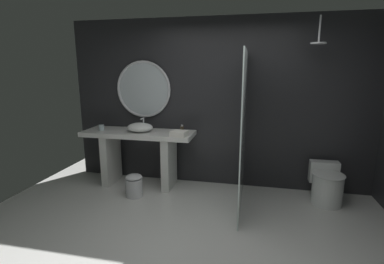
# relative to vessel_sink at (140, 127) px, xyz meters

# --- Properties ---
(ground_plane) EXTENTS (5.76, 5.76, 0.00)m
(ground_plane) POSITION_rel_vessel_sink_xyz_m (1.17, -1.51, -0.95)
(ground_plane) COLOR silver
(back_wall_panel) EXTENTS (4.80, 0.10, 2.60)m
(back_wall_panel) POSITION_rel_vessel_sink_xyz_m (1.17, 0.39, 0.35)
(back_wall_panel) COLOR #232326
(back_wall_panel) RESTS_ON ground_plane
(vanity_counter) EXTENTS (1.75, 0.58, 0.88)m
(vanity_counter) POSITION_rel_vessel_sink_xyz_m (-0.04, 0.03, -0.36)
(vanity_counter) COLOR silver
(vanity_counter) RESTS_ON ground_plane
(vessel_sink) EXTENTS (0.40, 0.33, 0.20)m
(vessel_sink) POSITION_rel_vessel_sink_xyz_m (0.00, 0.00, 0.00)
(vessel_sink) COLOR white
(vessel_sink) RESTS_ON vanity_counter
(tumbler_cup) EXTENTS (0.08, 0.08, 0.09)m
(tumbler_cup) POSITION_rel_vessel_sink_xyz_m (-0.64, -0.03, -0.03)
(tumbler_cup) COLOR silver
(tumbler_cup) RESTS_ON vanity_counter
(soap_dispenser) EXTENTS (0.06, 0.06, 0.13)m
(soap_dispenser) POSITION_rel_vessel_sink_xyz_m (0.66, 0.04, -0.01)
(soap_dispenser) COLOR #3D3323
(soap_dispenser) RESTS_ON vanity_counter
(round_wall_mirror) EXTENTS (0.91, 0.04, 0.91)m
(round_wall_mirror) POSITION_rel_vessel_sink_xyz_m (-0.04, 0.30, 0.56)
(round_wall_mirror) COLOR silver
(shower_glass_panel) EXTENTS (0.02, 1.38, 2.06)m
(shower_glass_panel) POSITION_rel_vessel_sink_xyz_m (1.59, -0.35, 0.08)
(shower_glass_panel) COLOR silver
(shower_glass_panel) RESTS_ON ground_plane
(rain_shower_head) EXTENTS (0.20, 0.20, 0.35)m
(rain_shower_head) POSITION_rel_vessel_sink_xyz_m (2.48, 0.00, 1.24)
(rain_shower_head) COLOR silver
(toilet) EXTENTS (0.42, 0.59, 0.53)m
(toilet) POSITION_rel_vessel_sink_xyz_m (2.75, -0.03, -0.70)
(toilet) COLOR white
(toilet) RESTS_ON ground_plane
(waste_bin) EXTENTS (0.25, 0.25, 0.33)m
(waste_bin) POSITION_rel_vessel_sink_xyz_m (0.04, -0.41, -0.78)
(waste_bin) COLOR silver
(waste_bin) RESTS_ON ground_plane
(folded_hand_towel) EXTENTS (0.25, 0.22, 0.08)m
(folded_hand_towel) POSITION_rel_vessel_sink_xyz_m (0.67, -0.16, -0.03)
(folded_hand_towel) COLOR silver
(folded_hand_towel) RESTS_ON vanity_counter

